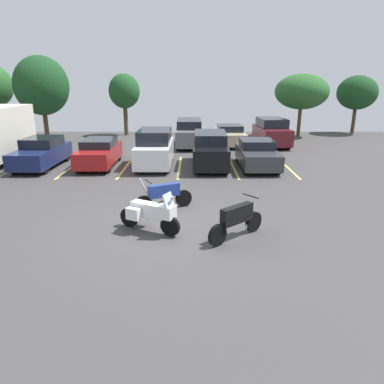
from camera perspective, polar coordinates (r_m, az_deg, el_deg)
The scene contains 17 objects.
ground at distance 11.93m, azimuth -3.92°, elevation -5.41°, with size 44.00×44.00×0.10m, color #423F3F.
motorcycle_touring at distance 11.24m, azimuth -6.76°, elevation -3.27°, with size 1.97×1.26×1.34m.
motorcycle_second at distance 10.80m, azimuth 6.82°, elevation -4.30°, with size 1.75×1.53×1.29m.
motorcycle_third at distance 13.11m, azimuth -4.75°, elevation -0.50°, with size 2.01×1.08×1.27m.
parking_stripes at distance 19.77m, azimuth -6.47°, elevation 3.90°, with size 14.69×5.13×0.01m.
car_navy at distance 21.21m, azimuth -22.82°, elevation 5.67°, with size 1.95×4.45×1.57m.
car_red at distance 20.41m, azimuth -14.63°, elevation 5.96°, with size 1.78×4.28×1.46m.
car_white at distance 19.82m, azimuth -6.15°, elevation 6.78°, with size 1.83×4.37×1.97m.
car_black at distance 19.68m, azimuth 2.60°, elevation 6.61°, with size 1.89×4.63×1.82m.
car_charcoal at distance 19.79m, azimuth 9.89°, elevation 5.87°, with size 1.88×4.34×1.46m.
car_far_grey at distance 25.92m, azimuth -0.74°, elevation 9.29°, with size 1.83×4.83×1.84m.
car_far_champagne at distance 26.41m, azimuth 5.68°, elevation 8.86°, with size 1.98×4.34×1.43m.
car_far_maroon at distance 26.60m, azimuth 12.08°, elevation 9.17°, with size 2.09×4.36×1.94m.
tree_center_right at distance 31.66m, azimuth 16.55°, elevation 14.86°, with size 4.29×4.29×4.99m.
tree_rear at distance 34.93m, azimuth 24.21°, elevation 14.03°, with size 3.33×3.33×4.88m.
tree_far_right at distance 31.55m, azimuth -10.88°, elevation 15.23°, with size 2.54×2.54×5.01m.
tree_far_left at distance 29.41m, azimuth -22.85°, elevation 15.10°, with size 3.87×3.87×6.19m.
Camera 1 is at (0.76, -10.98, 4.55)m, focal length 33.97 mm.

